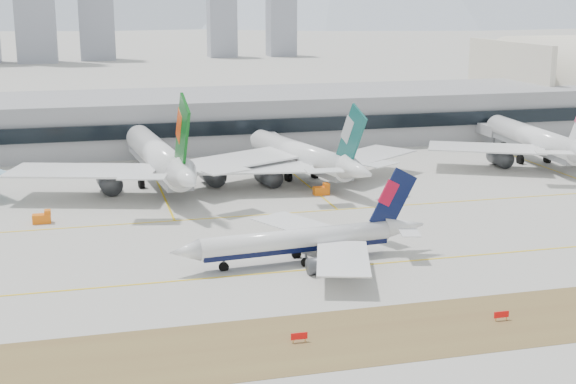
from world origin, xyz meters
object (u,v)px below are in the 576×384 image
object	(u,v)px
widebody_china_air	(537,141)
widebody_eva	(160,159)
terminal	(213,119)
taxiing_airliner	(305,241)
widebody_cathay	(304,157)

from	to	relation	value
widebody_china_air	widebody_eva	bearing A→B (deg)	95.58
terminal	widebody_eva	bearing A→B (deg)	-111.24
taxiing_airliner	widebody_cathay	bearing A→B (deg)	-110.21
terminal	taxiing_airliner	bearing A→B (deg)	-91.66
taxiing_airliner	widebody_china_air	distance (m)	102.82
widebody_eva	widebody_china_air	size ratio (longest dim) A/B	1.10
widebody_cathay	widebody_china_air	xyz separation A→B (m)	(65.23, 3.45, 0.36)
widebody_cathay	widebody_china_air	size ratio (longest dim) A/B	0.92
widebody_cathay	widebody_china_air	world-z (taller)	widebody_china_air
widebody_cathay	terminal	bearing A→B (deg)	-0.77
taxiing_airliner	widebody_eva	size ratio (longest dim) A/B	0.64
taxiing_airliner	terminal	world-z (taller)	taxiing_airliner
taxiing_airliner	terminal	distance (m)	115.70
widebody_eva	widebody_china_air	xyz separation A→B (m)	(99.57, 2.35, -0.64)
terminal	widebody_cathay	bearing A→B (deg)	-77.13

